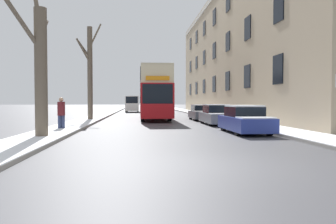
{
  "coord_description": "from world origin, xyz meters",
  "views": [
    {
      "loc": [
        -1.61,
        -7.96,
        1.61
      ],
      "look_at": [
        0.5,
        15.86,
        0.84
      ],
      "focal_mm": 35.0,
      "sensor_mm": 36.0,
      "label": 1
    }
  ],
  "objects_px": {
    "bare_tree_left_1": "(90,71)",
    "parked_car_1": "(216,115)",
    "pedestrian_left_sidewalk": "(61,113)",
    "double_decker_bus": "(154,91)",
    "bare_tree_left_0": "(39,66)",
    "parked_car_0": "(245,120)",
    "oncoming_van": "(132,103)",
    "parked_car_2": "(202,113)"
  },
  "relations": [
    {
      "from": "pedestrian_left_sidewalk",
      "to": "parked_car_0",
      "type": "bearing_deg",
      "value": 163.44
    },
    {
      "from": "parked_car_1",
      "to": "parked_car_2",
      "type": "height_order",
      "value": "parked_car_1"
    },
    {
      "from": "bare_tree_left_0",
      "to": "oncoming_van",
      "type": "distance_m",
      "value": 36.13
    },
    {
      "from": "double_decker_bus",
      "to": "oncoming_van",
      "type": "xyz_separation_m",
      "value": [
        -2.4,
        20.71,
        -1.21
      ]
    },
    {
      "from": "parked_car_2",
      "to": "pedestrian_left_sidewalk",
      "type": "height_order",
      "value": "pedestrian_left_sidewalk"
    },
    {
      "from": "bare_tree_left_1",
      "to": "parked_car_1",
      "type": "xyz_separation_m",
      "value": [
        9.36,
        -5.1,
        -3.47
      ]
    },
    {
      "from": "parked_car_0",
      "to": "bare_tree_left_0",
      "type": "bearing_deg",
      "value": -168.38
    },
    {
      "from": "bare_tree_left_0",
      "to": "pedestrian_left_sidewalk",
      "type": "height_order",
      "value": "bare_tree_left_0"
    },
    {
      "from": "parked_car_0",
      "to": "parked_car_1",
      "type": "bearing_deg",
      "value": 90.0
    },
    {
      "from": "parked_car_2",
      "to": "pedestrian_left_sidewalk",
      "type": "bearing_deg",
      "value": -135.08
    },
    {
      "from": "bare_tree_left_1",
      "to": "parked_car_1",
      "type": "bearing_deg",
      "value": -28.6
    },
    {
      "from": "pedestrian_left_sidewalk",
      "to": "bare_tree_left_1",
      "type": "bearing_deg",
      "value": -95.99
    },
    {
      "from": "parked_car_2",
      "to": "parked_car_0",
      "type": "bearing_deg",
      "value": -90.0
    },
    {
      "from": "bare_tree_left_0",
      "to": "parked_car_1",
      "type": "height_order",
      "value": "bare_tree_left_0"
    },
    {
      "from": "bare_tree_left_0",
      "to": "pedestrian_left_sidewalk",
      "type": "distance_m",
      "value": 4.47
    },
    {
      "from": "bare_tree_left_1",
      "to": "pedestrian_left_sidewalk",
      "type": "distance_m",
      "value": 9.74
    },
    {
      "from": "double_decker_bus",
      "to": "parked_car_2",
      "type": "height_order",
      "value": "double_decker_bus"
    },
    {
      "from": "bare_tree_left_0",
      "to": "parked_car_0",
      "type": "height_order",
      "value": "bare_tree_left_0"
    },
    {
      "from": "bare_tree_left_1",
      "to": "parked_car_0",
      "type": "distance_m",
      "value": 15.02
    },
    {
      "from": "parked_car_1",
      "to": "pedestrian_left_sidewalk",
      "type": "bearing_deg",
      "value": -156.63
    },
    {
      "from": "bare_tree_left_1",
      "to": "parked_car_0",
      "type": "height_order",
      "value": "bare_tree_left_1"
    },
    {
      "from": "bare_tree_left_1",
      "to": "oncoming_van",
      "type": "xyz_separation_m",
      "value": [
        2.97,
        22.78,
        -2.81
      ]
    },
    {
      "from": "bare_tree_left_0",
      "to": "double_decker_bus",
      "type": "bearing_deg",
      "value": 70.09
    },
    {
      "from": "parked_car_1",
      "to": "parked_car_2",
      "type": "distance_m",
      "value": 5.4
    },
    {
      "from": "parked_car_0",
      "to": "oncoming_van",
      "type": "height_order",
      "value": "oncoming_van"
    },
    {
      "from": "double_decker_bus",
      "to": "pedestrian_left_sidewalk",
      "type": "height_order",
      "value": "double_decker_bus"
    },
    {
      "from": "parked_car_2",
      "to": "oncoming_van",
      "type": "bearing_deg",
      "value": 105.88
    },
    {
      "from": "parked_car_2",
      "to": "oncoming_van",
      "type": "distance_m",
      "value": 23.38
    },
    {
      "from": "parked_car_2",
      "to": "oncoming_van",
      "type": "relative_size",
      "value": 0.79
    },
    {
      "from": "double_decker_bus",
      "to": "parked_car_1",
      "type": "distance_m",
      "value": 8.42
    },
    {
      "from": "parked_car_2",
      "to": "parked_car_1",
      "type": "bearing_deg",
      "value": -90.0
    },
    {
      "from": "bare_tree_left_0",
      "to": "bare_tree_left_1",
      "type": "xyz_separation_m",
      "value": [
        0.16,
        13.18,
        1.01
      ]
    },
    {
      "from": "bare_tree_left_0",
      "to": "pedestrian_left_sidewalk",
      "type": "relative_size",
      "value": 3.68
    },
    {
      "from": "parked_car_2",
      "to": "pedestrian_left_sidewalk",
      "type": "xyz_separation_m",
      "value": [
        -9.55,
        -9.53,
        0.38
      ]
    },
    {
      "from": "double_decker_bus",
      "to": "parked_car_1",
      "type": "height_order",
      "value": "double_decker_bus"
    },
    {
      "from": "parked_car_0",
      "to": "oncoming_van",
      "type": "bearing_deg",
      "value": 100.65
    },
    {
      "from": "bare_tree_left_1",
      "to": "parked_car_2",
      "type": "height_order",
      "value": "bare_tree_left_1"
    },
    {
      "from": "double_decker_bus",
      "to": "oncoming_van",
      "type": "bearing_deg",
      "value": 96.6
    },
    {
      "from": "double_decker_bus",
      "to": "oncoming_van",
      "type": "distance_m",
      "value": 20.88
    },
    {
      "from": "bare_tree_left_0",
      "to": "parked_car_1",
      "type": "xyz_separation_m",
      "value": [
        9.52,
        8.07,
        -2.45
      ]
    },
    {
      "from": "bare_tree_left_0",
      "to": "oncoming_van",
      "type": "bearing_deg",
      "value": 85.04
    },
    {
      "from": "bare_tree_left_1",
      "to": "parked_car_2",
      "type": "bearing_deg",
      "value": 1.8
    }
  ]
}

